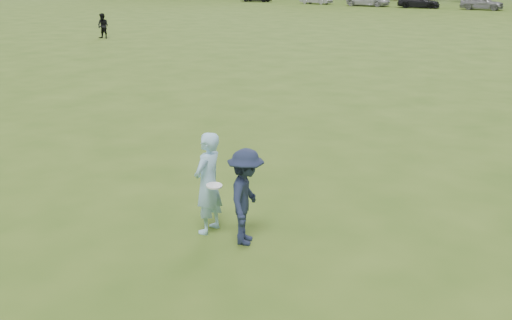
% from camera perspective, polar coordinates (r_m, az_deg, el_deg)
% --- Properties ---
extents(ground, '(200.00, 200.00, 0.00)m').
position_cam_1_polar(ground, '(10.71, 1.05, -6.43)').
color(ground, '#355217').
rests_on(ground, ground).
extents(thrower, '(0.43, 0.66, 1.79)m').
position_cam_1_polar(thrower, '(10.27, -4.60, -2.20)').
color(thrower, '#99CBED').
rests_on(thrower, ground).
extents(defender, '(0.93, 1.20, 1.63)m').
position_cam_1_polar(defender, '(9.85, -0.97, -3.53)').
color(defender, '#1B233C').
rests_on(defender, ground).
extents(player_far_a, '(0.82, 0.67, 1.58)m').
position_cam_1_polar(player_far_a, '(40.21, -14.36, 12.26)').
color(player_far_a, black).
rests_on(player_far_a, ground).
extents(car_c, '(4.99, 2.32, 1.38)m').
position_cam_1_polar(car_c, '(72.59, 10.68, 14.75)').
color(car_c, silver).
rests_on(car_c, ground).
extents(car_d, '(4.75, 2.40, 1.32)m').
position_cam_1_polar(car_d, '(70.47, 15.23, 14.33)').
color(car_d, black).
rests_on(car_d, ground).
extents(car_e, '(4.43, 1.97, 1.48)m').
position_cam_1_polar(car_e, '(69.39, 20.73, 13.84)').
color(car_e, gray).
rests_on(car_e, ground).
extents(disc_in_play, '(0.29, 0.28, 0.05)m').
position_cam_1_polar(disc_in_play, '(9.96, -4.00, -2.45)').
color(disc_in_play, white).
rests_on(disc_in_play, ground).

